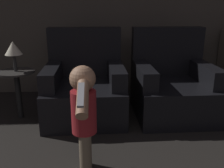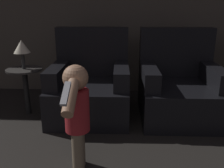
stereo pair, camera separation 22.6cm
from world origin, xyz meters
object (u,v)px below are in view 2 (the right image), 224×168
object	(u,v)px
lamp	(22,47)
armchair_left	(91,87)
armchair_right	(179,89)
person_toddler	(77,111)

from	to	relation	value
lamp	armchair_left	bearing A→B (deg)	5.40
armchair_left	lamp	size ratio (longest dim) A/B	3.05
armchair_right	person_toddler	distance (m)	1.46
armchair_left	lamp	xyz separation A→B (m)	(-0.74, -0.07, 0.47)
armchair_left	armchair_right	bearing A→B (deg)	-1.40
person_toddler	armchair_left	bearing A→B (deg)	-3.08
armchair_left	lamp	bearing A→B (deg)	-176.00
armchair_right	lamp	world-z (taller)	armchair_right
armchair_right	person_toddler	world-z (taller)	armchair_right
armchair_right	lamp	size ratio (longest dim) A/B	3.05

